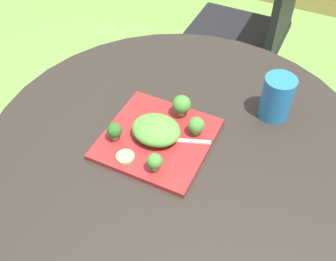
% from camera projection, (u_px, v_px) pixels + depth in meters
% --- Properties ---
extents(patio_table, '(1.00, 1.00, 0.73)m').
position_uv_depth(patio_table, '(177.00, 194.00, 1.19)').
color(patio_table, '#28231E').
rests_on(patio_table, ground_plane).
extents(patio_chair, '(0.44, 0.44, 0.90)m').
position_uv_depth(patio_chair, '(256.00, 23.00, 1.79)').
color(patio_chair, black).
rests_on(patio_chair, ground_plane).
extents(salad_plate, '(0.27, 0.27, 0.01)m').
position_uv_depth(salad_plate, '(157.00, 139.00, 1.02)').
color(salad_plate, maroon).
rests_on(salad_plate, patio_table).
extents(drinking_glass, '(0.08, 0.08, 0.12)m').
position_uv_depth(drinking_glass, '(276.00, 99.00, 1.05)').
color(drinking_glass, '#236BA8').
rests_on(drinking_glass, patio_table).
extents(fork, '(0.15, 0.07, 0.00)m').
position_uv_depth(fork, '(173.00, 141.00, 1.00)').
color(fork, silver).
rests_on(fork, salad_plate).
extents(lettuce_mound, '(0.13, 0.11, 0.05)m').
position_uv_depth(lettuce_mound, '(156.00, 130.00, 1.00)').
color(lettuce_mound, '#519338').
rests_on(lettuce_mound, salad_plate).
extents(broccoli_floret_0, '(0.04, 0.04, 0.05)m').
position_uv_depth(broccoli_floret_0, '(196.00, 125.00, 1.00)').
color(broccoli_floret_0, '#99B770').
rests_on(broccoli_floret_0, salad_plate).
extents(broccoli_floret_1, '(0.04, 0.04, 0.05)m').
position_uv_depth(broccoli_floret_1, '(114.00, 131.00, 0.99)').
color(broccoli_floret_1, '#99B770').
rests_on(broccoli_floret_1, salad_plate).
extents(broccoli_floret_2, '(0.04, 0.04, 0.05)m').
position_uv_depth(broccoli_floret_2, '(155.00, 161.00, 0.92)').
color(broccoli_floret_2, '#99B770').
rests_on(broccoli_floret_2, salad_plate).
extents(broccoli_floret_3, '(0.05, 0.05, 0.06)m').
position_uv_depth(broccoli_floret_3, '(182.00, 105.00, 1.04)').
color(broccoli_floret_3, '#99B770').
rests_on(broccoli_floret_3, salad_plate).
extents(cucumber_slice_0, '(0.05, 0.05, 0.01)m').
position_uv_depth(cucumber_slice_0, '(125.00, 157.00, 0.96)').
color(cucumber_slice_0, '#8EB766').
rests_on(cucumber_slice_0, salad_plate).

